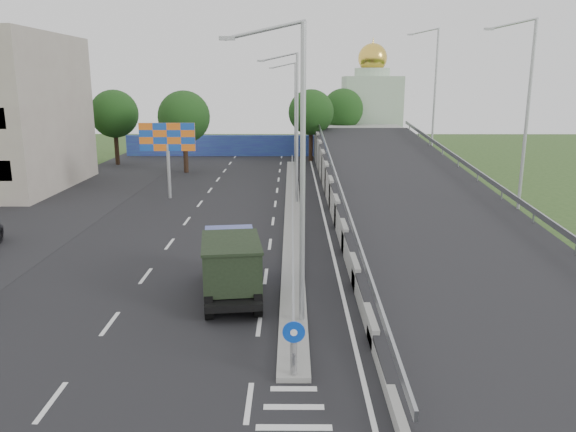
{
  "coord_description": "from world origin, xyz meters",
  "views": [
    {
      "loc": [
        -0.07,
        -12.38,
        8.38
      ],
      "look_at": [
        -0.23,
        13.34,
        2.2
      ],
      "focal_mm": 35.0,
      "sensor_mm": 36.0,
      "label": 1
    }
  ],
  "objects_px": {
    "sign_bollard": "(294,348)",
    "church": "(371,106)",
    "lamp_post_mid": "(294,120)",
    "billboard": "(167,141)",
    "dump_truck": "(231,263)",
    "lamp_post_far": "(293,107)",
    "lamp_post_near": "(297,162)"
  },
  "relations": [
    {
      "from": "church",
      "to": "dump_truck",
      "type": "xyz_separation_m",
      "value": [
        -12.47,
        -51.2,
        -3.93
      ]
    },
    {
      "from": "sign_bollard",
      "to": "lamp_post_mid",
      "type": "distance_m",
      "value": 24.3
    },
    {
      "from": "billboard",
      "to": "lamp_post_mid",
      "type": "bearing_deg",
      "value": -12.38
    },
    {
      "from": "sign_bollard",
      "to": "billboard",
      "type": "distance_m",
      "value": 27.53
    },
    {
      "from": "lamp_post_far",
      "to": "billboard",
      "type": "relative_size",
      "value": 1.83
    },
    {
      "from": "sign_bollard",
      "to": "lamp_post_near",
      "type": "xyz_separation_m",
      "value": [
        0.11,
        3.83,
        4.77
      ]
    },
    {
      "from": "billboard",
      "to": "sign_bollard",
      "type": "bearing_deg",
      "value": -70.79
    },
    {
      "from": "church",
      "to": "billboard",
      "type": "bearing_deg",
      "value": -120.7
    },
    {
      "from": "church",
      "to": "dump_truck",
      "type": "relative_size",
      "value": 2.35
    },
    {
      "from": "lamp_post_near",
      "to": "dump_truck",
      "type": "xyz_separation_m",
      "value": [
        -2.58,
        2.8,
        -4.43
      ]
    },
    {
      "from": "lamp_post_mid",
      "to": "dump_truck",
      "type": "bearing_deg",
      "value": -98.54
    },
    {
      "from": "sign_bollard",
      "to": "lamp_post_mid",
      "type": "bearing_deg",
      "value": 89.74
    },
    {
      "from": "lamp_post_near",
      "to": "church",
      "type": "relative_size",
      "value": 0.73
    },
    {
      "from": "billboard",
      "to": "dump_truck",
      "type": "height_order",
      "value": "billboard"
    },
    {
      "from": "lamp_post_mid",
      "to": "dump_truck",
      "type": "distance_m",
      "value": 17.94
    },
    {
      "from": "sign_bollard",
      "to": "church",
      "type": "xyz_separation_m",
      "value": [
        10.0,
        57.83,
        4.28
      ]
    },
    {
      "from": "sign_bollard",
      "to": "dump_truck",
      "type": "distance_m",
      "value": 7.08
    },
    {
      "from": "church",
      "to": "lamp_post_mid",
      "type": "bearing_deg",
      "value": -106.22
    },
    {
      "from": "lamp_post_far",
      "to": "billboard",
      "type": "height_order",
      "value": "lamp_post_far"
    },
    {
      "from": "sign_bollard",
      "to": "church",
      "type": "distance_m",
      "value": 58.84
    },
    {
      "from": "lamp_post_far",
      "to": "billboard",
      "type": "bearing_deg",
      "value": -116.84
    },
    {
      "from": "sign_bollard",
      "to": "dump_truck",
      "type": "height_order",
      "value": "dump_truck"
    },
    {
      "from": "lamp_post_mid",
      "to": "billboard",
      "type": "xyz_separation_m",
      "value": [
        -9.11,
        2.0,
        -1.62
      ]
    },
    {
      "from": "dump_truck",
      "to": "lamp_post_far",
      "type": "bearing_deg",
      "value": 78.16
    },
    {
      "from": "sign_bollard",
      "to": "billboard",
      "type": "height_order",
      "value": "billboard"
    },
    {
      "from": "sign_bollard",
      "to": "dump_truck",
      "type": "bearing_deg",
      "value": 110.44
    },
    {
      "from": "lamp_post_mid",
      "to": "lamp_post_far",
      "type": "height_order",
      "value": "same"
    },
    {
      "from": "lamp_post_mid",
      "to": "lamp_post_near",
      "type": "bearing_deg",
      "value": -90.0
    },
    {
      "from": "lamp_post_near",
      "to": "lamp_post_far",
      "type": "xyz_separation_m",
      "value": [
        0.0,
        40.0,
        0.0
      ]
    },
    {
      "from": "sign_bollard",
      "to": "lamp_post_far",
      "type": "relative_size",
      "value": 0.17
    },
    {
      "from": "lamp_post_mid",
      "to": "dump_truck",
      "type": "xyz_separation_m",
      "value": [
        -2.58,
        -17.2,
        -4.43
      ]
    },
    {
      "from": "lamp_post_far",
      "to": "billboard",
      "type": "distance_m",
      "value": 20.24
    }
  ]
}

